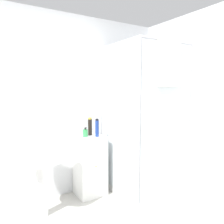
% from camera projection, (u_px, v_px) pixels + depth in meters
% --- Properties ---
extents(wall_back, '(6.40, 0.06, 2.50)m').
position_uv_depth(wall_back, '(50.00, 107.00, 2.92)').
color(wall_back, silver).
rests_on(wall_back, ground_plane).
extents(shower_enclosure, '(0.91, 0.94, 2.10)m').
position_uv_depth(shower_enclosure, '(144.00, 153.00, 3.11)').
color(shower_enclosure, white).
rests_on(shower_enclosure, ground_plane).
extents(vanity_cabinet, '(0.39, 0.38, 0.84)m').
position_uv_depth(vanity_cabinet, '(90.00, 165.00, 3.07)').
color(vanity_cabinet, white).
rests_on(vanity_cabinet, ground_plane).
extents(sink, '(0.55, 0.55, 0.96)m').
position_uv_depth(sink, '(41.00, 160.00, 2.51)').
color(sink, white).
rests_on(sink, ground_plane).
extents(soap_dispenser, '(0.07, 0.07, 0.13)m').
position_uv_depth(soap_dispenser, '(85.00, 133.00, 2.98)').
color(soap_dispenser, green).
rests_on(soap_dispenser, vanity_cabinet).
extents(shampoo_bottle_tall_black, '(0.06, 0.06, 0.25)m').
position_uv_depth(shampoo_bottle_tall_black, '(90.00, 127.00, 3.09)').
color(shampoo_bottle_tall_black, black).
rests_on(shampoo_bottle_tall_black, vanity_cabinet).
extents(shampoo_bottle_blue, '(0.05, 0.05, 0.25)m').
position_uv_depth(shampoo_bottle_blue, '(97.00, 128.00, 2.98)').
color(shampoo_bottle_blue, navy).
rests_on(shampoo_bottle_blue, vanity_cabinet).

